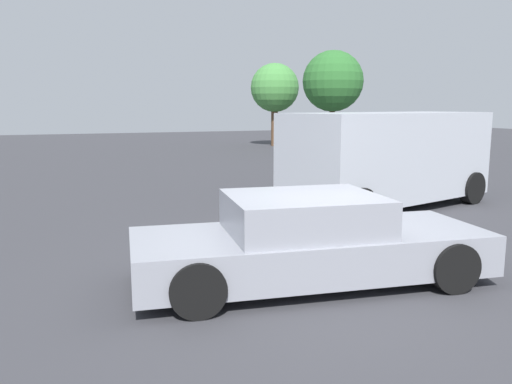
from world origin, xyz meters
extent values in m
plane|color=#38383D|center=(0.00, 0.00, 0.00)|extent=(80.00, 80.00, 0.00)
cube|color=gray|center=(0.06, 0.15, 0.42)|extent=(4.77, 2.23, 0.53)
cube|color=gray|center=(-0.04, 0.17, 0.93)|extent=(2.10, 1.79, 0.49)
cube|color=slate|center=(0.87, 0.06, 0.93)|extent=(0.23, 1.45, 0.41)
cube|color=slate|center=(-0.95, 0.27, 0.93)|extent=(0.23, 1.45, 0.41)
cylinder|color=black|center=(1.75, 0.76, 0.32)|extent=(0.66, 0.29, 0.64)
cylinder|color=black|center=(1.56, -0.83, 0.32)|extent=(0.66, 0.29, 0.64)
cylinder|color=black|center=(-1.44, 1.14, 0.32)|extent=(0.66, 0.29, 0.64)
cylinder|color=black|center=(-1.62, -0.46, 0.32)|extent=(0.66, 0.29, 0.64)
cube|color=#B2B7C1|center=(4.06, 4.16, 1.19)|extent=(5.46, 3.27, 1.94)
cube|color=slate|center=(6.49, 4.84, 1.62)|extent=(0.50, 1.62, 0.78)
cylinder|color=black|center=(5.70, 5.59, 0.38)|extent=(0.80, 0.45, 0.76)
cylinder|color=black|center=(6.20, 3.80, 0.38)|extent=(0.80, 0.45, 0.76)
cylinder|color=black|center=(1.92, 4.53, 0.38)|extent=(0.80, 0.45, 0.76)
cylinder|color=black|center=(2.42, 2.73, 0.38)|extent=(0.80, 0.45, 0.76)
cylinder|color=brown|center=(8.86, 22.13, 1.15)|extent=(0.40, 0.40, 2.29)
sphere|color=#478C42|center=(8.86, 22.13, 3.33)|extent=(2.77, 2.77, 2.77)
cylinder|color=brown|center=(10.07, 17.56, 1.19)|extent=(0.28, 0.28, 2.39)
sphere|color=#2D6B2D|center=(10.07, 17.56, 3.52)|extent=(3.02, 3.02, 3.02)
camera|label=1|loc=(-2.97, -5.76, 2.31)|focal=36.47mm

